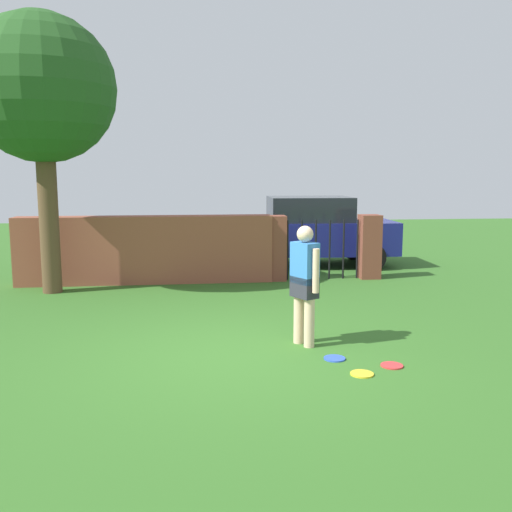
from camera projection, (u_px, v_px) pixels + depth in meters
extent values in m
plane|color=#336623|center=(235.00, 355.00, 7.19)|extent=(40.00, 40.00, 0.00)
cube|color=brown|center=(146.00, 250.00, 11.79)|extent=(5.30, 0.50, 1.42)
cylinder|color=brown|center=(49.00, 213.00, 10.73)|extent=(0.37, 0.37, 3.11)
sphere|color=#23511E|center=(42.00, 88.00, 10.39)|extent=(2.75, 2.75, 2.75)
cylinder|color=beige|center=(309.00, 316.00, 7.46)|extent=(0.14, 0.14, 0.85)
cylinder|color=beige|center=(299.00, 313.00, 7.64)|extent=(0.14, 0.14, 0.85)
cube|color=#2D2D38|center=(304.00, 287.00, 7.49)|extent=(0.37, 0.42, 0.28)
cube|color=#3372BF|center=(305.00, 263.00, 7.44)|extent=(0.37, 0.42, 0.55)
sphere|color=beige|center=(305.00, 234.00, 7.39)|extent=(0.22, 0.22, 0.22)
cylinder|color=beige|center=(316.00, 271.00, 7.27)|extent=(0.09, 0.09, 0.58)
cylinder|color=beige|center=(294.00, 266.00, 7.64)|extent=(0.09, 0.09, 0.58)
cube|color=brown|center=(275.00, 248.00, 12.10)|extent=(0.44, 0.44, 1.40)
cube|color=brown|center=(369.00, 247.00, 12.33)|extent=(0.44, 0.44, 1.40)
cylinder|color=black|center=(288.00, 250.00, 12.13)|extent=(0.04, 0.04, 1.30)
cylinder|color=black|center=(302.00, 250.00, 12.17)|extent=(0.04, 0.04, 1.30)
cylinder|color=black|center=(316.00, 250.00, 12.20)|extent=(0.04, 0.04, 1.30)
cylinder|color=black|center=(330.00, 249.00, 12.24)|extent=(0.04, 0.04, 1.30)
cylinder|color=black|center=(343.00, 249.00, 12.27)|extent=(0.04, 0.04, 1.30)
cylinder|color=black|center=(357.00, 249.00, 12.31)|extent=(0.04, 0.04, 1.30)
cube|color=navy|center=(309.00, 237.00, 14.01)|extent=(4.24, 1.81, 0.80)
cube|color=#1E2328|center=(310.00, 209.00, 13.90)|extent=(2.04, 1.55, 0.60)
cylinder|color=black|center=(258.00, 259.00, 13.11)|extent=(0.65, 0.24, 0.64)
cylinder|color=black|center=(252.00, 249.00, 14.79)|extent=(0.65, 0.24, 0.64)
cylinder|color=black|center=(372.00, 257.00, 13.35)|extent=(0.65, 0.24, 0.64)
cylinder|color=black|center=(354.00, 248.00, 15.02)|extent=(0.65, 0.24, 0.64)
cylinder|color=yellow|center=(362.00, 374.00, 6.48)|extent=(0.27, 0.27, 0.02)
cylinder|color=red|center=(392.00, 366.00, 6.76)|extent=(0.27, 0.27, 0.02)
cylinder|color=blue|center=(335.00, 358.00, 7.02)|extent=(0.27, 0.27, 0.02)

